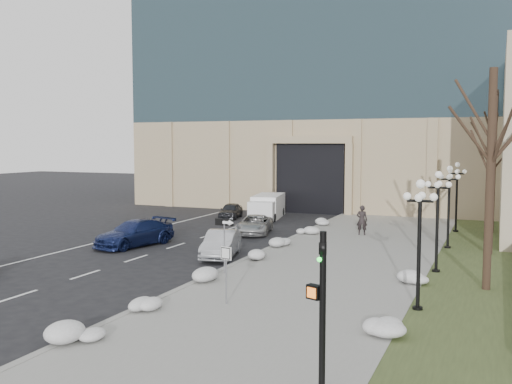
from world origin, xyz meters
TOP-DOWN VIEW (x-y plane):
  - ground at (0.00, 0.00)m, footprint 160.00×160.00m
  - sidewalk at (3.50, 14.00)m, footprint 9.00×40.00m
  - curb at (-1.00, 14.00)m, footprint 0.30×40.00m
  - grass_strip at (10.00, 14.00)m, footprint 4.00×40.00m
  - office_tower at (-2.01, 43.58)m, footprint 40.00×24.70m
  - car_b at (-2.54, 12.03)m, footprint 2.55×4.53m
  - car_c at (-8.72, 13.03)m, footprint 3.27×5.55m
  - car_d at (-4.04, 19.97)m, footprint 3.02×4.78m
  - car_e at (-8.91, 26.50)m, footprint 2.15×3.79m
  - pedestrian at (2.82, 21.55)m, footprint 0.77×0.57m
  - box_truck at (-6.20, 27.62)m, footprint 3.06×6.09m
  - one_way_sign at (-0.37, 8.32)m, footprint 0.97×0.26m
  - keep_sign at (1.72, 3.90)m, footprint 0.48×0.16m
  - traffic_signal at (7.04, -1.84)m, footprint 0.68×0.89m
  - snow_clump_a at (-0.61, -1.50)m, footprint 1.10×1.60m
  - snow_clump_b at (-0.47, 1.91)m, footprint 1.10×1.60m
  - snow_clump_c at (-0.45, 6.51)m, footprint 1.10×1.60m
  - snow_clump_d at (-0.52, 11.69)m, footprint 1.10×1.60m
  - snow_clump_e at (-0.82, 15.81)m, footprint 1.10×1.60m
  - snow_clump_f at (-0.55, 20.52)m, footprint 1.10×1.60m
  - snow_clump_g at (-0.62, 24.71)m, footprint 1.10×1.60m
  - snow_clump_h at (7.74, 2.78)m, footprint 1.10×1.60m
  - snow_clump_i at (7.81, 9.28)m, footprint 1.10×1.60m
  - lamppost_a at (8.30, 6.00)m, footprint 1.18×1.18m
  - lamppost_b at (8.30, 12.50)m, footprint 1.18×1.18m
  - lamppost_c at (8.30, 19.00)m, footprint 1.18×1.18m
  - lamppost_d at (8.30, 25.50)m, footprint 1.18×1.18m
  - tree_near at (10.50, 10.00)m, footprint 3.20×3.20m
  - tree_mid at (10.50, 18.00)m, footprint 3.20×3.20m
  - tree_far at (10.50, 26.00)m, footprint 3.20×3.20m

SIDE VIEW (x-z plane):
  - ground at x=0.00m, z-range 0.00..0.00m
  - grass_strip at x=10.00m, z-range 0.00..0.10m
  - sidewalk at x=3.50m, z-range 0.00..0.12m
  - curb at x=-1.00m, z-range 0.00..0.14m
  - snow_clump_a at x=-0.61m, z-range 0.12..0.48m
  - snow_clump_b at x=-0.47m, z-range 0.12..0.48m
  - snow_clump_c at x=-0.45m, z-range 0.12..0.48m
  - snow_clump_d at x=-0.52m, z-range 0.12..0.48m
  - snow_clump_e at x=-0.82m, z-range 0.12..0.48m
  - snow_clump_f at x=-0.55m, z-range 0.12..0.48m
  - snow_clump_g at x=-0.62m, z-range 0.12..0.48m
  - snow_clump_h at x=7.74m, z-range 0.12..0.48m
  - snow_clump_i at x=7.81m, z-range 0.12..0.48m
  - car_e at x=-8.91m, z-range 0.00..1.22m
  - car_d at x=-4.04m, z-range 0.00..1.23m
  - car_b at x=-2.54m, z-range 0.00..1.41m
  - car_c at x=-8.72m, z-range 0.00..1.51m
  - box_truck at x=-6.20m, z-range -0.03..1.82m
  - pedestrian at x=2.82m, z-range 0.12..2.05m
  - keep_sign at x=1.72m, z-range 0.53..2.78m
  - traffic_signal at x=7.04m, z-range -0.01..3.96m
  - one_way_sign at x=-0.37m, z-range 0.85..3.46m
  - lamppost_a at x=8.30m, z-range 0.69..5.45m
  - lamppost_b at x=8.30m, z-range 0.69..5.45m
  - lamppost_c at x=8.30m, z-range 0.69..5.45m
  - lamppost_d at x=8.30m, z-range 0.69..5.45m
  - tree_mid at x=10.50m, z-range 1.25..9.75m
  - tree_near at x=10.50m, z-range 1.33..10.33m
  - tree_far at x=10.50m, z-range 1.40..10.90m
  - office_tower at x=-2.01m, z-range 0.49..36.49m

